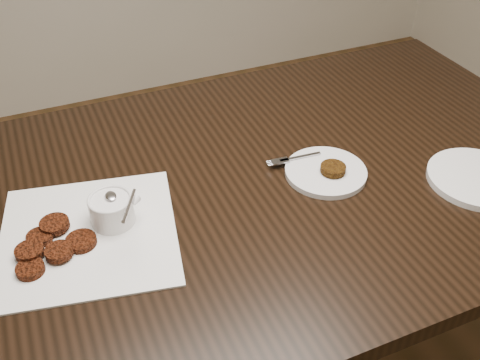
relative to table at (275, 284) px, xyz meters
name	(u,v)px	position (x,y,z in m)	size (l,w,h in m)	color
table	(275,284)	(0.00, 0.00, 0.00)	(1.46, 0.94, 0.75)	black
napkin	(89,235)	(-0.44, -0.03, 0.38)	(0.34, 0.34, 0.00)	white
sauce_ramekin	(109,198)	(-0.38, -0.02, 0.44)	(0.11, 0.11, 0.12)	white
patty_cluster	(47,247)	(-0.51, -0.05, 0.39)	(0.19, 0.19, 0.02)	#5B1E0B
plate_with_patty	(326,169)	(0.09, -0.05, 0.39)	(0.18, 0.18, 0.03)	silver
plate_empty	(477,178)	(0.38, -0.20, 0.38)	(0.21, 0.21, 0.01)	white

